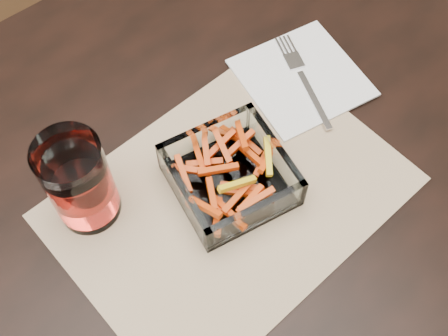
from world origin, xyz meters
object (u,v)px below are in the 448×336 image
(glass_bowl, at_px, (230,177))
(fork, at_px, (302,77))
(tumbler, at_px, (80,184))
(dining_table, at_px, (191,222))

(glass_bowl, bearing_deg, fork, 19.39)
(fork, bearing_deg, glass_bowl, -140.20)
(glass_bowl, distance_m, tumbler, 0.19)
(dining_table, height_order, tumbler, tumbler)
(fork, bearing_deg, dining_table, -149.52)
(glass_bowl, bearing_deg, dining_table, 154.41)
(dining_table, height_order, glass_bowl, glass_bowl)
(tumbler, bearing_deg, glass_bowl, -29.18)
(dining_table, xyz_separation_m, fork, (0.26, 0.05, 0.10))
(dining_table, bearing_deg, fork, 10.07)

